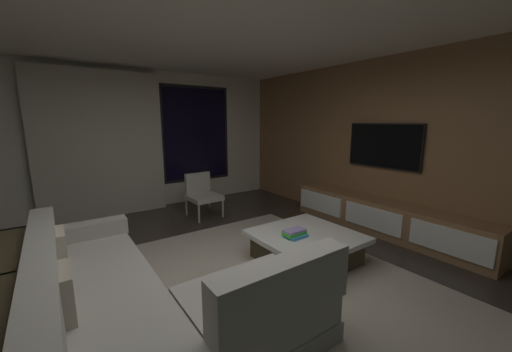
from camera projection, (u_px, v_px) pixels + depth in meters
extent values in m
plane|color=#332B26|center=(229.00, 297.00, 2.91)|extent=(9.20, 9.20, 0.00)
cube|color=silver|center=(132.00, 141.00, 5.59)|extent=(6.60, 0.12, 2.70)
cube|color=black|center=(196.00, 134.00, 6.25)|extent=(1.52, 0.02, 2.02)
cube|color=black|center=(197.00, 134.00, 6.24)|extent=(1.40, 0.03, 1.90)
cube|color=beige|center=(102.00, 146.00, 5.14)|extent=(2.10, 0.12, 2.60)
cube|color=#8E6642|center=(403.00, 146.00, 4.39)|extent=(0.12, 7.80, 2.70)
plane|color=silver|center=(224.00, 2.00, 2.40)|extent=(8.20, 8.20, 0.00)
cube|color=#ADA391|center=(263.00, 289.00, 3.02)|extent=(3.20, 3.80, 0.01)
cube|color=gray|center=(103.00, 321.00, 2.42)|extent=(0.90, 2.50, 0.18)
cube|color=#B2ADA3|center=(101.00, 298.00, 2.38)|extent=(0.86, 2.42, 0.24)
cube|color=#B2ADA3|center=(43.00, 275.00, 2.12)|extent=(0.20, 2.50, 0.40)
cube|color=#B2ADA3|center=(83.00, 231.00, 3.27)|extent=(0.90, 0.20, 0.18)
cube|color=gray|center=(254.00, 328.00, 2.34)|extent=(1.10, 0.90, 0.18)
cube|color=#B2ADA3|center=(254.00, 305.00, 2.30)|extent=(1.07, 0.86, 0.24)
cube|color=#B2ADA3|center=(284.00, 288.00, 1.96)|extent=(1.10, 0.20, 0.40)
cube|color=beige|center=(60.00, 250.00, 2.64)|extent=(0.10, 0.36, 0.36)
cube|color=#B2A893|center=(65.00, 294.00, 1.96)|extent=(0.10, 0.36, 0.36)
cube|color=#413622|center=(306.00, 250.00, 3.62)|extent=(1.00, 1.00, 0.30)
cube|color=white|center=(306.00, 236.00, 3.58)|extent=(1.16, 1.16, 0.06)
cube|color=#429ED6|center=(295.00, 235.00, 3.49)|extent=(0.25, 0.21, 0.03)
cube|color=#41D635|center=(294.00, 233.00, 3.48)|extent=(0.28, 0.15, 0.03)
cube|color=#A08CCA|center=(294.00, 230.00, 3.48)|extent=(0.26, 0.15, 0.03)
cylinder|color=#B2ADA0|center=(223.00, 208.00, 5.28)|extent=(0.04, 0.04, 0.36)
cylinder|color=#B2ADA0|center=(199.00, 213.00, 4.99)|extent=(0.04, 0.04, 0.36)
cylinder|color=#B2ADA0|center=(209.00, 202.00, 5.66)|extent=(0.04, 0.04, 0.36)
cylinder|color=#B2ADA0|center=(186.00, 206.00, 5.37)|extent=(0.04, 0.04, 0.36)
cube|color=#B2ADA3|center=(204.00, 197.00, 5.29)|extent=(0.56, 0.58, 0.08)
cube|color=#B2ADA3|center=(198.00, 183.00, 5.43)|extent=(0.49, 0.10, 0.38)
cube|color=#8E6642|center=(380.00, 217.00, 4.52)|extent=(0.44, 3.10, 0.52)
cube|color=white|center=(449.00, 241.00, 3.54)|extent=(0.02, 0.93, 0.33)
cube|color=white|center=(372.00, 218.00, 4.38)|extent=(0.02, 0.93, 0.33)
cube|color=white|center=(320.00, 203.00, 5.22)|extent=(0.02, 0.93, 0.33)
cube|color=#39281A|center=(437.00, 245.00, 3.84)|extent=(0.33, 0.68, 0.19)
cube|color=#70D3A9|center=(460.00, 252.00, 3.63)|extent=(0.03, 0.04, 0.19)
cube|color=#5B9262|center=(450.00, 249.00, 3.71)|extent=(0.03, 0.04, 0.19)
cube|color=#73884F|center=(441.00, 247.00, 3.80)|extent=(0.03, 0.04, 0.16)
cube|color=#A04DB7|center=(433.00, 244.00, 3.88)|extent=(0.03, 0.04, 0.17)
cube|color=#91955D|center=(425.00, 242.00, 3.96)|extent=(0.03, 0.04, 0.16)
cube|color=gray|center=(417.00, 239.00, 4.05)|extent=(0.03, 0.04, 0.18)
cube|color=black|center=(384.00, 146.00, 4.53)|extent=(0.04, 1.20, 0.69)
cube|color=black|center=(383.00, 146.00, 4.53)|extent=(0.05, 1.16, 0.65)
cube|color=#413622|center=(6.00, 268.00, 2.73)|extent=(0.40, 0.04, 0.74)
cube|color=silver|center=(1.00, 303.00, 2.34)|extent=(0.18, 0.04, 0.27)
cube|color=silver|center=(2.00, 295.00, 2.47)|extent=(0.18, 0.04, 0.24)
cube|color=silver|center=(4.00, 285.00, 2.61)|extent=(0.18, 0.04, 0.26)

